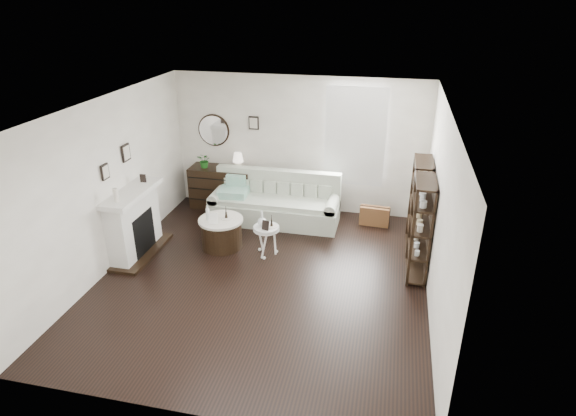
% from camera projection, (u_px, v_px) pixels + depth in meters
% --- Properties ---
extents(room, '(5.50, 5.50, 5.50)m').
position_uv_depth(room, '(336.00, 136.00, 9.17)').
color(room, black).
rests_on(room, ground).
extents(fireplace, '(0.50, 1.40, 1.84)m').
position_uv_depth(fireplace, '(135.00, 225.00, 8.08)').
color(fireplace, white).
rests_on(fireplace, ground).
extents(shelf_unit_far, '(0.30, 0.80, 1.60)m').
position_uv_depth(shelf_unit_far, '(419.00, 205.00, 8.17)').
color(shelf_unit_far, black).
rests_on(shelf_unit_far, ground).
extents(shelf_unit_near, '(0.30, 0.80, 1.60)m').
position_uv_depth(shelf_unit_near, '(420.00, 229.00, 7.37)').
color(shelf_unit_near, black).
rests_on(shelf_unit_near, ground).
extents(sofa, '(2.47, 0.85, 0.96)m').
position_uv_depth(sofa, '(275.00, 205.00, 9.36)').
color(sofa, beige).
rests_on(sofa, ground).
extents(quilt, '(0.57, 0.48, 0.14)m').
position_uv_depth(quilt, '(233.00, 192.00, 9.30)').
color(quilt, '#258B65').
rests_on(quilt, sofa).
extents(suitcase, '(0.57, 0.22, 0.37)m').
position_uv_depth(suitcase, '(374.00, 216.00, 9.21)').
color(suitcase, brown).
rests_on(suitcase, ground).
extents(dresser, '(1.28, 0.55, 0.85)m').
position_uv_depth(dresser, '(222.00, 187.00, 9.90)').
color(dresser, black).
rests_on(dresser, ground).
extents(table_lamp, '(0.24, 0.24, 0.34)m').
position_uv_depth(table_lamp, '(238.00, 161.00, 9.58)').
color(table_lamp, beige).
rests_on(table_lamp, dresser).
extents(potted_plant, '(0.32, 0.29, 0.30)m').
position_uv_depth(potted_plant, '(205.00, 160.00, 9.68)').
color(potted_plant, '#1A5A19').
rests_on(potted_plant, dresser).
extents(drum_table, '(0.77, 0.77, 0.54)m').
position_uv_depth(drum_table, '(221.00, 233.00, 8.40)').
color(drum_table, black).
rests_on(drum_table, ground).
extents(pedestal_table, '(0.44, 0.44, 0.53)m').
position_uv_depth(pedestal_table, '(266.00, 229.00, 8.05)').
color(pedestal_table, white).
rests_on(pedestal_table, ground).
extents(eiffel_drum, '(0.12, 0.12, 0.20)m').
position_uv_depth(eiffel_drum, '(226.00, 213.00, 8.28)').
color(eiffel_drum, black).
rests_on(eiffel_drum, drum_table).
extents(bottle_drum, '(0.06, 0.06, 0.27)m').
position_uv_depth(bottle_drum, '(208.00, 213.00, 8.19)').
color(bottle_drum, silver).
rests_on(bottle_drum, drum_table).
extents(card_frame_drum, '(0.15, 0.09, 0.19)m').
position_uv_depth(card_frame_drum, '(213.00, 218.00, 8.09)').
color(card_frame_drum, white).
rests_on(card_frame_drum, drum_table).
extents(eiffel_ped, '(0.14, 0.14, 0.19)m').
position_uv_depth(eiffel_ped, '(272.00, 221.00, 8.00)').
color(eiffel_ped, black).
rests_on(eiffel_ped, pedestal_table).
extents(flask_ped, '(0.15, 0.15, 0.27)m').
position_uv_depth(flask_ped, '(262.00, 218.00, 8.00)').
color(flask_ped, silver).
rests_on(flask_ped, pedestal_table).
extents(card_frame_ped, '(0.13, 0.08, 0.16)m').
position_uv_depth(card_frame_ped, '(265.00, 225.00, 7.89)').
color(card_frame_ped, black).
rests_on(card_frame_ped, pedestal_table).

